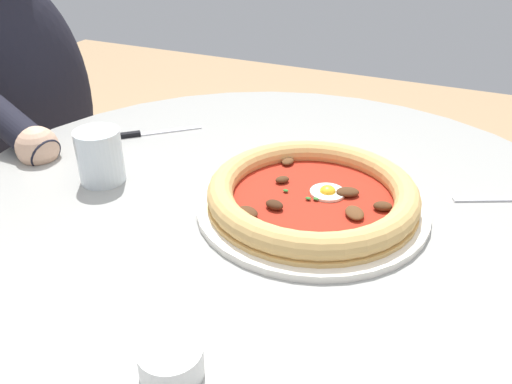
{
  "coord_description": "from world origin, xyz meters",
  "views": [
    {
      "loc": [
        -0.24,
        0.58,
        1.14
      ],
      "look_at": [
        0.02,
        0.01,
        0.78
      ],
      "focal_mm": 37.01,
      "sensor_mm": 36.0,
      "label": 1
    }
  ],
  "objects_px": {
    "pizza_on_plate": "(312,197)",
    "cafe_chair_diner": "(4,165)",
    "dining_table": "(269,298)",
    "ramekin_capers": "(171,361)",
    "diner_person": "(36,186)",
    "steak_knife": "(132,135)",
    "water_glass": "(101,160)"
  },
  "relations": [
    {
      "from": "pizza_on_plate",
      "to": "cafe_chair_diner",
      "type": "relative_size",
      "value": 0.36
    },
    {
      "from": "dining_table",
      "to": "cafe_chair_diner",
      "type": "bearing_deg",
      "value": -15.72
    },
    {
      "from": "dining_table",
      "to": "ramekin_capers",
      "type": "bearing_deg",
      "value": 95.69
    },
    {
      "from": "dining_table",
      "to": "cafe_chair_diner",
      "type": "relative_size",
      "value": 1.11
    },
    {
      "from": "diner_person",
      "to": "cafe_chair_diner",
      "type": "distance_m",
      "value": 0.15
    },
    {
      "from": "diner_person",
      "to": "cafe_chair_diner",
      "type": "relative_size",
      "value": 1.36
    },
    {
      "from": "steak_knife",
      "to": "diner_person",
      "type": "xyz_separation_m",
      "value": [
        0.35,
        -0.06,
        -0.22
      ]
    },
    {
      "from": "water_glass",
      "to": "steak_knife",
      "type": "bearing_deg",
      "value": -69.24
    },
    {
      "from": "water_glass",
      "to": "ramekin_capers",
      "type": "bearing_deg",
      "value": 137.19
    },
    {
      "from": "dining_table",
      "to": "water_glass",
      "type": "height_order",
      "value": "water_glass"
    },
    {
      "from": "cafe_chair_diner",
      "to": "diner_person",
      "type": "bearing_deg",
      "value": 163.68
    },
    {
      "from": "water_glass",
      "to": "ramekin_capers",
      "type": "distance_m",
      "value": 0.4
    },
    {
      "from": "water_glass",
      "to": "pizza_on_plate",
      "type": "bearing_deg",
      "value": -170.91
    },
    {
      "from": "pizza_on_plate",
      "to": "steak_knife",
      "type": "xyz_separation_m",
      "value": [
        0.38,
        -0.1,
        -0.02
      ]
    },
    {
      "from": "dining_table",
      "to": "steak_knife",
      "type": "relative_size",
      "value": 6.46
    },
    {
      "from": "water_glass",
      "to": "cafe_chair_diner",
      "type": "relative_size",
      "value": 0.09
    },
    {
      "from": "water_glass",
      "to": "steak_knife",
      "type": "height_order",
      "value": "water_glass"
    },
    {
      "from": "cafe_chair_diner",
      "to": "water_glass",
      "type": "bearing_deg",
      "value": 154.9
    },
    {
      "from": "dining_table",
      "to": "pizza_on_plate",
      "type": "distance_m",
      "value": 0.19
    },
    {
      "from": "ramekin_capers",
      "to": "diner_person",
      "type": "relative_size",
      "value": 0.05
    },
    {
      "from": "dining_table",
      "to": "ramekin_capers",
      "type": "xyz_separation_m",
      "value": [
        -0.03,
        0.3,
        0.18
      ]
    },
    {
      "from": "pizza_on_plate",
      "to": "water_glass",
      "type": "relative_size",
      "value": 3.92
    },
    {
      "from": "dining_table",
      "to": "water_glass",
      "type": "distance_m",
      "value": 0.33
    },
    {
      "from": "water_glass",
      "to": "ramekin_capers",
      "type": "height_order",
      "value": "water_glass"
    },
    {
      "from": "ramekin_capers",
      "to": "cafe_chair_diner",
      "type": "distance_m",
      "value": 1.03
    },
    {
      "from": "pizza_on_plate",
      "to": "ramekin_capers",
      "type": "height_order",
      "value": "pizza_on_plate"
    },
    {
      "from": "pizza_on_plate",
      "to": "steak_knife",
      "type": "distance_m",
      "value": 0.39
    },
    {
      "from": "pizza_on_plate",
      "to": "cafe_chair_diner",
      "type": "distance_m",
      "value": 0.92
    },
    {
      "from": "dining_table",
      "to": "cafe_chair_diner",
      "type": "xyz_separation_m",
      "value": [
        0.82,
        -0.23,
        -0.05
      ]
    },
    {
      "from": "ramekin_capers",
      "to": "diner_person",
      "type": "height_order",
      "value": "diner_person"
    },
    {
      "from": "dining_table",
      "to": "water_glass",
      "type": "xyz_separation_m",
      "value": [
        0.27,
        0.03,
        0.2
      ]
    },
    {
      "from": "water_glass",
      "to": "cafe_chair_diner",
      "type": "xyz_separation_m",
      "value": [
        0.55,
        -0.26,
        -0.25
      ]
    }
  ]
}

